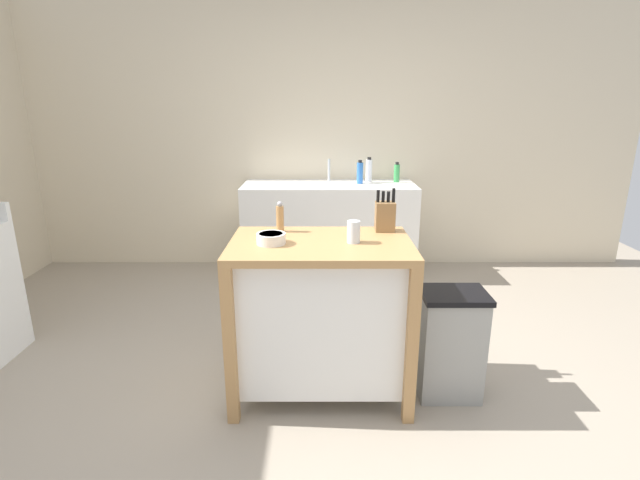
{
  "coord_description": "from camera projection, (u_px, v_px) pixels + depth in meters",
  "views": [
    {
      "loc": [
        -0.12,
        -2.27,
        1.63
      ],
      "look_at": [
        -0.12,
        0.34,
        0.86
      ],
      "focal_mm": 26.43,
      "sensor_mm": 36.0,
      "label": 1
    }
  ],
  "objects": [
    {
      "name": "ground_plane",
      "position": [
        341.0,
        403.0,
        2.64
      ],
      "size": [
        6.99,
        6.99,
        0.0
      ],
      "primitive_type": "plane",
      "color": "gray",
      "rests_on": "ground"
    },
    {
      "name": "wall_back",
      "position": [
        332.0,
        136.0,
        4.64
      ],
      "size": [
        5.99,
        0.1,
        2.6
      ],
      "primitive_type": "cube",
      "color": "beige",
      "rests_on": "ground"
    },
    {
      "name": "kitchen_island",
      "position": [
        320.0,
        310.0,
        2.63
      ],
      "size": [
        0.98,
        0.63,
        0.91
      ],
      "color": "#AD7F4C",
      "rests_on": "ground"
    },
    {
      "name": "knife_block",
      "position": [
        384.0,
        216.0,
        2.7
      ],
      "size": [
        0.11,
        0.09,
        0.25
      ],
      "color": "olive",
      "rests_on": "kitchen_island"
    },
    {
      "name": "bowl_stoneware_deep",
      "position": [
        270.0,
        238.0,
        2.47
      ],
      "size": [
        0.15,
        0.15,
        0.06
      ],
      "color": "silver",
      "rests_on": "kitchen_island"
    },
    {
      "name": "drinking_cup",
      "position": [
        353.0,
        232.0,
        2.49
      ],
      "size": [
        0.07,
        0.07,
        0.12
      ],
      "color": "silver",
      "rests_on": "kitchen_island"
    },
    {
      "name": "pepper_grinder",
      "position": [
        279.0,
        217.0,
        2.69
      ],
      "size": [
        0.04,
        0.04,
        0.18
      ],
      "color": "#AD7F4C",
      "rests_on": "kitchen_island"
    },
    {
      "name": "trash_bin",
      "position": [
        449.0,
        344.0,
        2.65
      ],
      "size": [
        0.36,
        0.28,
        0.63
      ],
      "color": "gray",
      "rests_on": "ground"
    },
    {
      "name": "sink_counter",
      "position": [
        328.0,
        229.0,
        4.55
      ],
      "size": [
        1.62,
        0.6,
        0.88
      ],
      "color": "white",
      "rests_on": "ground"
    },
    {
      "name": "sink_faucet",
      "position": [
        328.0,
        170.0,
        4.53
      ],
      "size": [
        0.02,
        0.02,
        0.22
      ],
      "color": "#B7BCC1",
      "rests_on": "sink_counter"
    },
    {
      "name": "bottle_hand_soap",
      "position": [
        368.0,
        170.0,
        4.5
      ],
      "size": [
        0.06,
        0.06,
        0.24
      ],
      "color": "white",
      "rests_on": "sink_counter"
    },
    {
      "name": "bottle_spray_cleaner",
      "position": [
        396.0,
        173.0,
        4.51
      ],
      "size": [
        0.05,
        0.05,
        0.19
      ],
      "color": "green",
      "rests_on": "sink_counter"
    },
    {
      "name": "bottle_dish_soap",
      "position": [
        359.0,
        173.0,
        4.43
      ],
      "size": [
        0.06,
        0.06,
        0.22
      ],
      "color": "blue",
      "rests_on": "sink_counter"
    }
  ]
}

